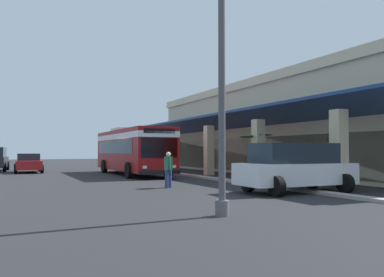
{
  "coord_description": "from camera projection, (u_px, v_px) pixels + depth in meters",
  "views": [
    {
      "loc": [
        24.54,
        -7.92,
        1.66
      ],
      "look_at": [
        1.43,
        3.22,
        2.48
      ],
      "focal_mm": 36.62,
      "sensor_mm": 36.0,
      "label": 1
    }
  ],
  "objects": [
    {
      "name": "ground",
      "position": [
        242.0,
        173.0,
        28.95
      ],
      "size": [
        120.0,
        120.0,
        0.0
      ],
      "primitive_type": "plane",
      "color": "#262628"
    },
    {
      "name": "plaza_building",
      "position": [
        299.0,
        129.0,
        30.37
      ],
      "size": [
        29.26,
        13.53,
        6.8
      ],
      "color": "#C6B793",
      "rests_on": "ground"
    },
    {
      "name": "pedestrian",
      "position": [
        168.0,
        168.0,
        17.64
      ],
      "size": [
        0.66,
        0.38,
        1.62
      ],
      "color": "navy",
      "rests_on": "ground"
    },
    {
      "name": "curb_strip",
      "position": [
        187.0,
        175.0,
        26.09
      ],
      "size": [
        34.76,
        0.5,
        0.12
      ],
      "primitive_type": "cube",
      "color": "#9E998E",
      "rests_on": "ground"
    },
    {
      "name": "parked_suv_white",
      "position": [
        295.0,
        167.0,
        15.68
      ],
      "size": [
        2.82,
        4.86,
        1.97
      ],
      "color": "silver",
      "rests_on": "ground"
    },
    {
      "name": "lot_light_pole",
      "position": [
        222.0,
        69.0,
        10.08
      ],
      "size": [
        0.6,
        0.6,
        7.0
      ],
      "color": "#59595B",
      "rests_on": "ground"
    },
    {
      "name": "potted_palm",
      "position": [
        255.0,
        169.0,
        21.94
      ],
      "size": [
        1.6,
        1.85,
        2.66
      ],
      "color": "gray",
      "rests_on": "ground"
    },
    {
      "name": "parked_sedan_red",
      "position": [
        28.0,
        163.0,
        30.27
      ],
      "size": [
        4.44,
        2.08,
        1.47
      ],
      "color": "maroon",
      "rests_on": "ground"
    },
    {
      "name": "transit_bus",
      "position": [
        132.0,
        148.0,
        27.59
      ],
      "size": [
        11.23,
        2.91,
        3.34
      ],
      "color": "maroon",
      "rests_on": "ground"
    }
  ]
}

